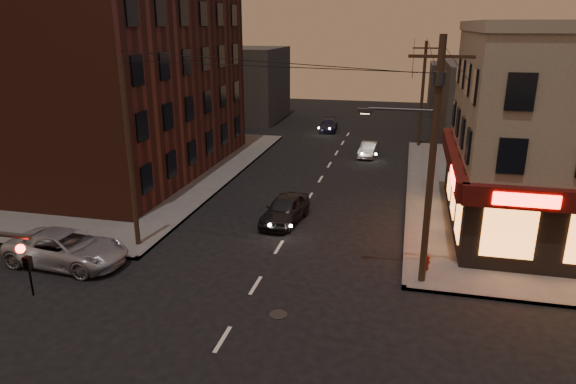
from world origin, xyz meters
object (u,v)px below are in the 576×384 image
(suv_cross, at_px, (67,248))
(fire_hydrant, at_px, (427,262))
(sedan_near, at_px, (285,209))
(sedan_mid, at_px, (369,149))
(sedan_far, at_px, (329,125))

(suv_cross, bearing_deg, fire_hydrant, -76.22)
(sedan_near, height_order, sedan_mid, sedan_near)
(suv_cross, xyz_separation_m, sedan_near, (8.45, 7.38, -0.02))
(sedan_near, bearing_deg, fire_hydrant, -23.94)
(suv_cross, height_order, sedan_far, suv_cross)
(sedan_mid, bearing_deg, suv_cross, -111.06)
(suv_cross, relative_size, sedan_mid, 1.56)
(sedan_near, bearing_deg, suv_cross, -131.89)
(sedan_near, height_order, fire_hydrant, sedan_near)
(sedan_mid, bearing_deg, sedan_near, -95.97)
(sedan_near, bearing_deg, sedan_mid, 85.59)
(sedan_near, xyz_separation_m, sedan_mid, (3.24, 16.08, -0.17))
(sedan_far, bearing_deg, suv_cross, -105.45)
(sedan_mid, height_order, fire_hydrant, sedan_mid)
(sedan_near, distance_m, sedan_mid, 16.40)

